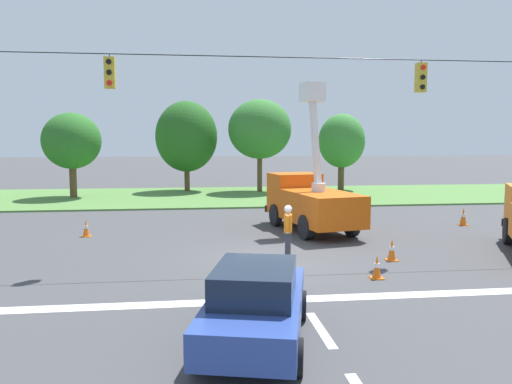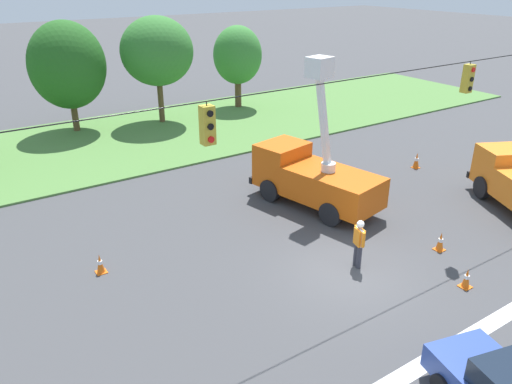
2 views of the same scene
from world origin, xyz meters
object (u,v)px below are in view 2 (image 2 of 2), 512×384
object	(u,v)px
tree_far_east	(238,55)
utility_truck_bucket_lift	(313,175)
road_worker	(359,241)
traffic_cone_foreground_left	(440,241)
traffic_cone_foreground_right	(100,264)
tree_centre	(67,65)
tree_east	(157,51)
traffic_cone_mid_right	(417,160)
traffic_cone_mid_left	(467,278)

from	to	relation	value
tree_far_east	utility_truck_bucket_lift	xyz separation A→B (m)	(-6.14, -16.05, -2.44)
road_worker	traffic_cone_foreground_left	xyz separation A→B (m)	(3.30, -0.89, -0.64)
traffic_cone_foreground_right	tree_centre	bearing A→B (deg)	77.16
road_worker	traffic_cone_foreground_right	size ratio (longest dim) A/B	2.52
tree_east	traffic_cone_foreground_right	xyz separation A→B (m)	(-9.19, -15.70, -4.34)
tree_east	utility_truck_bucket_lift	distance (m)	15.79
traffic_cone_foreground_right	traffic_cone_mid_right	size ratio (longest dim) A/B	0.85
utility_truck_bucket_lift	road_worker	world-z (taller)	utility_truck_bucket_lift
tree_centre	traffic_cone_mid_right	distance (m)	21.03
utility_truck_bucket_lift	traffic_cone_foreground_right	world-z (taller)	utility_truck_bucket_lift
traffic_cone_foreground_right	traffic_cone_mid_left	bearing A→B (deg)	-37.61
utility_truck_bucket_lift	traffic_cone_foreground_left	world-z (taller)	utility_truck_bucket_lift
traffic_cone_foreground_right	traffic_cone_foreground_left	bearing A→B (deg)	-26.49
utility_truck_bucket_lift	traffic_cone_foreground_right	size ratio (longest dim) A/B	9.06
traffic_cone_mid_left	traffic_cone_mid_right	xyz separation A→B (m)	(7.16, 8.06, 0.08)
tree_far_east	traffic_cone_foreground_right	world-z (taller)	tree_far_east
tree_east	traffic_cone_mid_left	xyz separation A→B (m)	(0.41, -23.09, -4.36)
tree_far_east	tree_east	bearing A→B (deg)	-174.52
tree_east	traffic_cone_mid_left	size ratio (longest dim) A/B	10.14
utility_truck_bucket_lift	traffic_cone_mid_right	size ratio (longest dim) A/B	7.67
utility_truck_bucket_lift	traffic_cone_mid_left	size ratio (longest dim) A/B	9.37
tree_east	traffic_cone_mid_left	world-z (taller)	tree_east
tree_east	tree_far_east	distance (m)	6.47
tree_centre	road_worker	size ratio (longest dim) A/B	3.84
traffic_cone_foreground_right	traffic_cone_mid_right	bearing A→B (deg)	2.26
tree_centre	tree_far_east	distance (m)	11.75
tree_centre	tree_east	size ratio (longest dim) A/B	0.99
traffic_cone_foreground_left	tree_centre	bearing A→B (deg)	107.50
utility_truck_bucket_lift	traffic_cone_mid_right	xyz separation A→B (m)	(7.33, 0.40, -0.96)
tree_centre	tree_east	xyz separation A→B (m)	(5.35, -1.13, 0.53)
traffic_cone_foreground_right	tree_far_east	bearing A→B (deg)	46.33
traffic_cone_foreground_right	traffic_cone_mid_left	distance (m)	12.12
tree_centre	traffic_cone_mid_right	bearing A→B (deg)	-51.37
tree_centre	road_worker	bearing A→B (deg)	-80.13
tree_east	tree_centre	bearing A→B (deg)	168.07
road_worker	traffic_cone_mid_left	world-z (taller)	road_worker
tree_far_east	road_worker	world-z (taller)	tree_far_east
tree_centre	road_worker	xyz separation A→B (m)	(3.71, -21.35, -3.16)
utility_truck_bucket_lift	traffic_cone_foreground_right	xyz separation A→B (m)	(-9.43, -0.26, -1.04)
tree_east	road_worker	size ratio (longest dim) A/B	3.88
utility_truck_bucket_lift	traffic_cone_mid_right	world-z (taller)	utility_truck_bucket_lift
traffic_cone_foreground_right	traffic_cone_mid_left	size ratio (longest dim) A/B	1.03
tree_east	utility_truck_bucket_lift	world-z (taller)	tree_east
road_worker	traffic_cone_foreground_right	bearing A→B (deg)	149.11
tree_far_east	traffic_cone_foreground_right	size ratio (longest dim) A/B	8.41
road_worker	traffic_cone_foreground_left	size ratio (longest dim) A/B	2.45
tree_east	tree_far_east	size ratio (longest dim) A/B	1.17
tree_far_east	traffic_cone_foreground_left	distance (m)	22.49
tree_far_east	traffic_cone_mid_right	world-z (taller)	tree_far_east
tree_far_east	traffic_cone_foreground_right	xyz separation A→B (m)	(-15.57, -16.31, -3.47)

